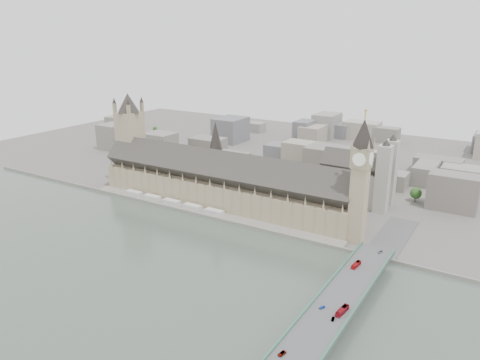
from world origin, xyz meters
The scene contains 20 objects.
ground centered at (0.00, 0.00, 0.00)m, with size 900.00×900.00×0.00m, color #595651.
river_thames centered at (0.00, -165.00, 0.00)m, with size 600.00×600.00×0.00m, color #424E43.
embankment_wall centered at (0.00, -15.00, 1.50)m, with size 600.00×1.50×3.00m, color slate.
river_terrace centered at (0.00, -7.50, 1.00)m, with size 270.00×15.00×2.00m, color slate.
terrace_tents centered at (-40.00, -7.00, 4.00)m, with size 118.00×7.00×4.00m.
palace_of_westminster centered at (0.00, 19.70, 22.71)m, with size 265.00×40.73×55.44m.
elizabeth_tower centered at (138.00, 8.00, 58.09)m, with size 17.00×17.00×107.50m.
victoria_tower centered at (-122.00, 26.00, 55.20)m, with size 30.00×30.00×100.00m.
central_tower centered at (-10.00, 26.00, 57.92)m, with size 13.00×13.00×48.00m.
westminster_bridge centered at (162.00, -87.50, 5.12)m, with size 25.00×325.00×10.25m, color #474749.
bridge_parapets centered at (162.00, -132.00, 10.82)m, with size 25.00×235.00×1.15m, color #386551, non-canonical shape.
westminster_abbey centered at (110.92, 95.00, 25.08)m, with size 68.00×36.00×64.00m.
city_skyline_inland centered at (0.00, 245.00, 19.00)m, with size 720.00×360.00×38.00m, color gray, non-canonical shape.
park_trees centered at (-10.00, 60.00, 7.50)m, with size 110.00×30.00×15.00m, color #1B4418, non-canonical shape.
red_bus_north centered at (158.02, -53.00, 11.79)m, with size 2.59×11.06×3.08m, color red.
red_bus_south centered at (168.81, -110.49, 11.96)m, with size 2.87×12.27×3.42m, color #A51420.
car_blue centered at (157.28, -111.86, 10.94)m, with size 1.62×4.04×1.38m, color #1C42BA.
car_silver centered at (166.76, -119.43, 10.89)m, with size 1.36×3.89×1.28m, color gray.
car_grey centered at (155.77, -160.19, 10.95)m, with size 2.33×5.06×1.41m, color gray.
car_approach centered at (166.15, -23.26, 10.94)m, with size 1.94×4.77×1.39m, color gray.
Camera 1 is at (239.04, -335.59, 162.08)m, focal length 35.00 mm.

